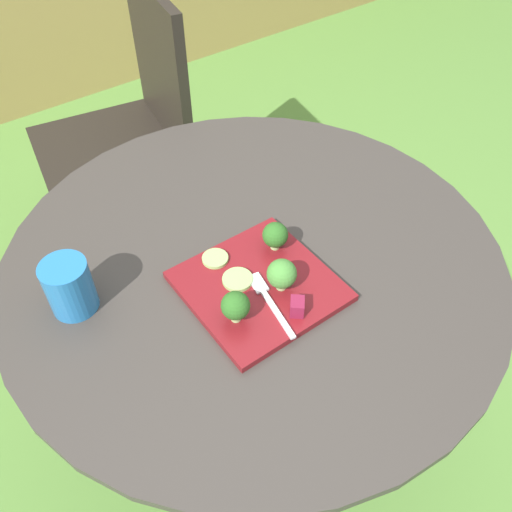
{
  "coord_description": "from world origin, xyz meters",
  "views": [
    {
      "loc": [
        -0.42,
        -0.58,
        1.45
      ],
      "look_at": [
        -0.02,
        -0.04,
        0.74
      ],
      "focal_mm": 37.89,
      "sensor_mm": 36.0,
      "label": 1
    }
  ],
  "objects_px": {
    "patio_chair": "(133,117)",
    "salad_plate": "(259,286)",
    "drinking_glass": "(70,289)",
    "fork": "(268,299)"
  },
  "relations": [
    {
      "from": "patio_chair",
      "to": "salad_plate",
      "type": "relative_size",
      "value": 3.58
    },
    {
      "from": "drinking_glass",
      "to": "fork",
      "type": "bearing_deg",
      "value": -35.89
    },
    {
      "from": "patio_chair",
      "to": "salad_plate",
      "type": "height_order",
      "value": "patio_chair"
    },
    {
      "from": "patio_chair",
      "to": "fork",
      "type": "distance_m",
      "value": 0.99
    },
    {
      "from": "fork",
      "to": "patio_chair",
      "type": "bearing_deg",
      "value": 78.58
    },
    {
      "from": "patio_chair",
      "to": "fork",
      "type": "xyz_separation_m",
      "value": [
        -0.19,
        -0.95,
        0.19
      ]
    },
    {
      "from": "drinking_glass",
      "to": "patio_chair",
      "type": "bearing_deg",
      "value": 58.28
    },
    {
      "from": "fork",
      "to": "salad_plate",
      "type": "bearing_deg",
      "value": 76.5
    },
    {
      "from": "patio_chair",
      "to": "drinking_glass",
      "type": "xyz_separation_m",
      "value": [
        -0.46,
        -0.75,
        0.22
      ]
    },
    {
      "from": "patio_chair",
      "to": "fork",
      "type": "height_order",
      "value": "patio_chair"
    }
  ]
}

